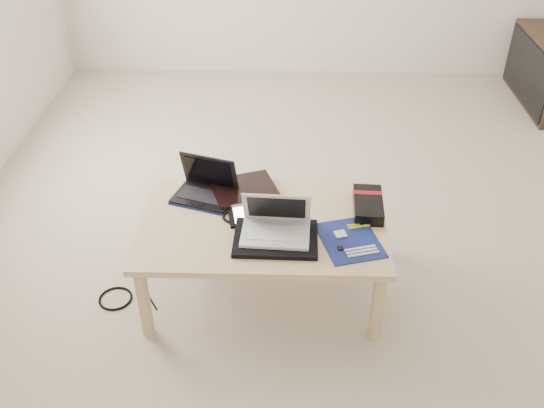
{
  "coord_description": "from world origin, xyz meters",
  "views": [
    {
      "loc": [
        -0.2,
        -2.83,
        2.02
      ],
      "look_at": [
        -0.26,
        -0.66,
        0.5
      ],
      "focal_mm": 40.0,
      "sensor_mm": 36.0,
      "label": 1
    }
  ],
  "objects_px": {
    "coffee_table": "(263,230)",
    "gpu_box": "(368,205)",
    "white_laptop": "(276,224)",
    "netbook": "(206,188)"
  },
  "relations": [
    {
      "from": "coffee_table",
      "to": "gpu_box",
      "type": "bearing_deg",
      "value": 12.42
    },
    {
      "from": "white_laptop",
      "to": "gpu_box",
      "type": "xyz_separation_m",
      "value": [
        0.42,
        0.2,
        -0.03
      ]
    },
    {
      "from": "coffee_table",
      "to": "netbook",
      "type": "xyz_separation_m",
      "value": [
        -0.28,
        0.2,
        0.09
      ]
    },
    {
      "from": "coffee_table",
      "to": "netbook",
      "type": "bearing_deg",
      "value": 144.18
    },
    {
      "from": "gpu_box",
      "to": "coffee_table",
      "type": "bearing_deg",
      "value": -167.58
    },
    {
      "from": "coffee_table",
      "to": "gpu_box",
      "type": "height_order",
      "value": "gpu_box"
    },
    {
      "from": "gpu_box",
      "to": "netbook",
      "type": "bearing_deg",
      "value": 172.97
    },
    {
      "from": "netbook",
      "to": "gpu_box",
      "type": "relative_size",
      "value": 1.22
    },
    {
      "from": "coffee_table",
      "to": "white_laptop",
      "type": "distance_m",
      "value": 0.16
    },
    {
      "from": "netbook",
      "to": "coffee_table",
      "type": "bearing_deg",
      "value": -35.82
    }
  ]
}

